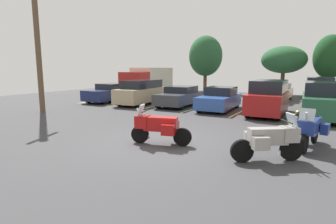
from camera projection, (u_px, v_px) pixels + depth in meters
The scene contains 18 objects.
ground at pixel (159, 144), 9.69m from camera, with size 44.00×44.00×0.10m, color #38383A.
motorcycle_touring at pixel (158, 126), 9.36m from camera, with size 2.12×1.08×1.40m.
motorcycle_second at pixel (270, 139), 7.62m from camera, with size 1.79×1.34×1.40m.
motorcycle_third at pixel (310, 128), 8.88m from camera, with size 1.02×2.23×1.42m.
parking_stripes at pixel (197, 108), 18.07m from camera, with size 17.96×4.77×0.01m.
car_navy at pixel (111, 93), 21.54m from camera, with size 1.95×4.52×1.44m.
car_tan at pixel (142, 92), 19.99m from camera, with size 2.17×5.02×1.78m.
car_charcoal at pixel (180, 96), 18.92m from camera, with size 2.18×4.59×1.40m.
car_blue at pixel (219, 99), 17.18m from camera, with size 2.07×4.38×1.46m.
car_red at pixel (268, 98), 15.37m from camera, with size 1.98×4.63×1.97m.
car_green at pixel (322, 101), 14.22m from camera, with size 2.22×4.95×1.93m.
car_far_silver at pixel (277, 92), 22.00m from camera, with size 1.91×4.78×1.41m.
car_far_champagne at pixel (319, 90), 20.41m from camera, with size 2.27×4.88×1.98m.
box_truck at pixel (148, 80), 26.94m from camera, with size 2.55×6.26×2.70m.
utility_pole at pixel (37, 36), 15.74m from camera, with size 0.73×1.73×8.87m.
tree_center_left at pixel (206, 56), 29.45m from camera, with size 3.63×3.63×6.17m.
tree_far_right at pixel (284, 60), 26.30m from camera, with size 4.25×4.25×4.78m.
tree_center at pixel (330, 57), 24.29m from camera, with size 2.86×2.86×5.65m.
Camera 1 is at (5.06, -7.90, 2.65)m, focal length 28.71 mm.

